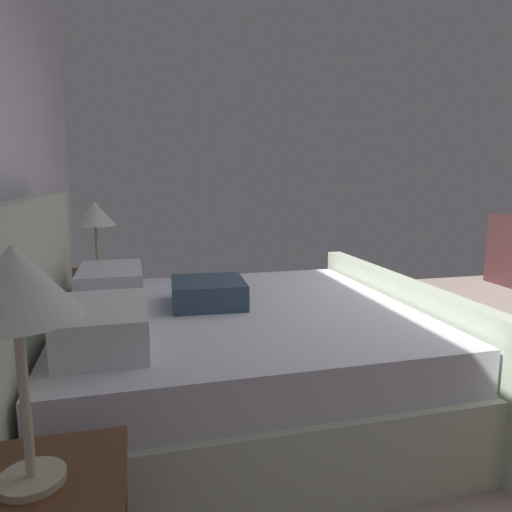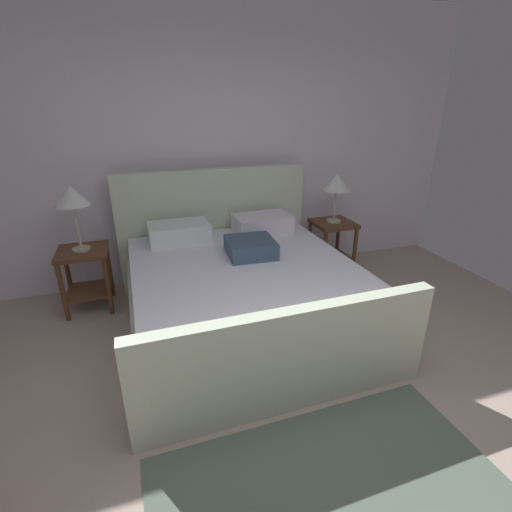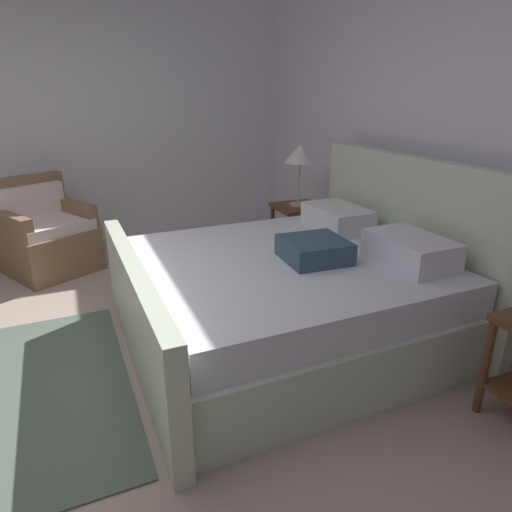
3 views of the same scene
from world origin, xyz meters
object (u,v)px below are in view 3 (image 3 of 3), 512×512
Objects in this scene: bed at (293,292)px; armchair at (46,236)px; nightstand_left at (297,224)px; table_lamp_left at (300,155)px.

armchair is (-2.07, -1.61, -0.00)m from bed.
nightstand_left is (-1.31, 0.73, 0.05)m from bed.
nightstand_left is 1.01× the size of table_lamp_left.
table_lamp_left is (-0.00, 0.00, 0.68)m from nightstand_left.
armchair reaches higher than nightstand_left.
bed is at bearing 37.84° from armchair.
nightstand_left is 0.61× the size of armchair.
nightstand_left is at bearing -53.13° from table_lamp_left.
bed is 1.67m from table_lamp_left.
armchair is at bearing -108.10° from nightstand_left.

